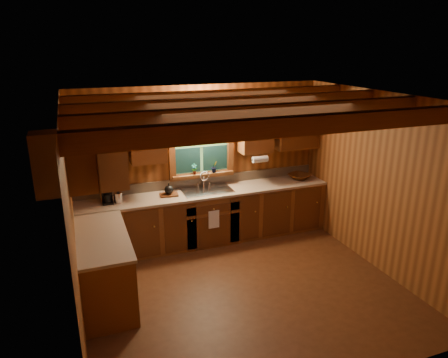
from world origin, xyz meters
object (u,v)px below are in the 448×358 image
at_px(wicker_basket, 300,176).
at_px(coffee_maker, 107,194).
at_px(sink, 207,193).
at_px(cutting_board, 169,195).

bearing_deg(wicker_basket, coffee_maker, 179.65).
height_order(sink, cutting_board, sink).
height_order(coffee_maker, wicker_basket, coffee_maker).
distance_m(coffee_maker, cutting_board, 0.96).
bearing_deg(sink, cutting_board, -179.93).
relative_size(sink, cutting_board, 2.89).
xyz_separation_m(cutting_board, wicker_basket, (2.40, 0.01, 0.03)).
bearing_deg(cutting_board, sink, 6.78).
distance_m(sink, wicker_basket, 1.76).
bearing_deg(coffee_maker, wicker_basket, 1.12).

